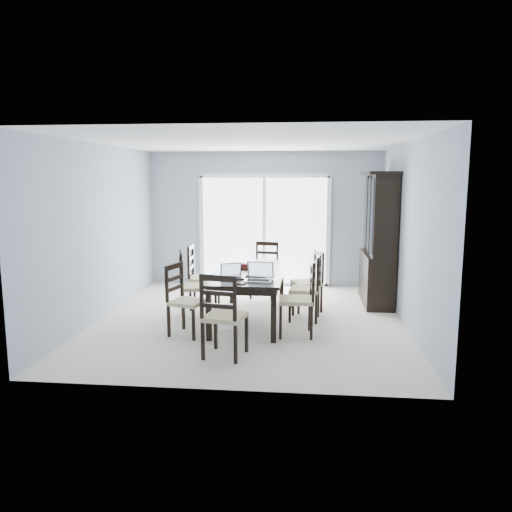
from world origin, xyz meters
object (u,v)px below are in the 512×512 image
(chair_end_near, at_px, (222,307))
(laptop_dark, at_px, (233,275))
(dining_table, at_px, (250,276))
(chair_left_near, at_px, (182,292))
(chair_left_mid, at_px, (189,278))
(chair_right_mid, at_px, (311,281))
(chair_right_near, at_px, (303,290))
(cell_phone, at_px, (241,284))
(chair_left_far, at_px, (198,270))
(hot_tub, at_px, (226,251))
(china_hutch, at_px, (379,240))
(chair_end_far, at_px, (266,263))
(laptop_silver, at_px, (258,277))
(game_box, at_px, (242,265))
(chair_right_far, at_px, (312,274))

(chair_end_near, distance_m, laptop_dark, 1.03)
(dining_table, xyz_separation_m, chair_left_near, (-0.84, -0.76, -0.09))
(chair_left_mid, xyz_separation_m, chair_right_mid, (1.82, 0.09, -0.02))
(chair_right_near, relative_size, chair_right_mid, 1.05)
(chair_left_mid, height_order, chair_right_near, chair_right_near)
(chair_left_mid, relative_size, cell_phone, 9.96)
(chair_left_near, height_order, chair_left_far, chair_left_far)
(hot_tub, bearing_deg, china_hutch, -36.69)
(dining_table, xyz_separation_m, hot_tub, (-0.91, 3.44, -0.16))
(chair_end_far, distance_m, laptop_silver, 2.34)
(dining_table, bearing_deg, chair_left_near, -137.84)
(chair_end_far, xyz_separation_m, game_box, (-0.24, -1.34, 0.19))
(chair_left_near, bearing_deg, chair_left_mid, -156.84)
(chair_left_near, relative_size, laptop_silver, 2.87)
(cell_phone, height_order, hot_tub, hot_tub)
(dining_table, height_order, china_hutch, china_hutch)
(chair_right_mid, distance_m, laptop_dark, 1.30)
(chair_left_far, xyz_separation_m, cell_phone, (0.91, -1.59, 0.12))
(chair_left_far, relative_size, chair_end_near, 1.01)
(dining_table, bearing_deg, chair_end_near, -94.82)
(chair_left_mid, bearing_deg, laptop_silver, 39.95)
(game_box, bearing_deg, hot_tub, 103.54)
(chair_right_mid, bearing_deg, hot_tub, 34.19)
(chair_end_near, bearing_deg, cell_phone, 90.23)
(chair_left_far, bearing_deg, chair_right_far, 88.17)
(cell_phone, bearing_deg, laptop_dark, 136.71)
(chair_end_near, bearing_deg, game_box, 101.12)
(chair_end_far, bearing_deg, chair_end_near, 96.59)
(china_hutch, height_order, hot_tub, china_hutch)
(chair_end_near, relative_size, hot_tub, 0.58)
(china_hutch, relative_size, chair_left_far, 1.84)
(chair_left_mid, distance_m, cell_phone, 1.33)
(china_hutch, xyz_separation_m, hot_tub, (-2.94, 2.19, -0.56))
(chair_left_mid, xyz_separation_m, laptop_dark, (0.76, -0.63, 0.18))
(laptop_dark, height_order, laptop_silver, laptop_silver)
(dining_table, relative_size, chair_left_far, 1.84)
(chair_left_near, bearing_deg, chair_end_far, 174.98)
(chair_right_mid, relative_size, chair_end_far, 1.01)
(chair_left_mid, xyz_separation_m, chair_right_near, (1.71, -0.64, 0.00))
(chair_right_far, bearing_deg, chair_left_near, 110.59)
(chair_left_near, xyz_separation_m, chair_left_far, (-0.08, 1.39, 0.04))
(chair_left_mid, relative_size, laptop_silver, 3.05)
(dining_table, distance_m, chair_right_mid, 0.91)
(chair_left_mid, bearing_deg, chair_end_near, 9.55)
(hot_tub, bearing_deg, chair_end_far, -61.52)
(cell_phone, bearing_deg, hot_tub, 124.12)
(chair_right_far, height_order, chair_end_far, chair_end_far)
(dining_table, bearing_deg, game_box, 121.64)
(chair_left_near, xyz_separation_m, chair_right_near, (1.63, 0.12, 0.04))
(chair_left_far, relative_size, cell_phone, 10.11)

